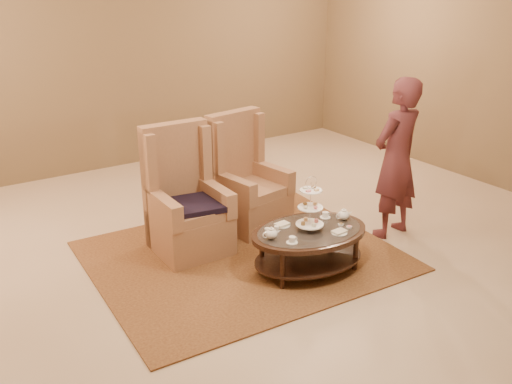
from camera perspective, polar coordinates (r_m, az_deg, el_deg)
ground at (r=6.01m, az=1.51°, el=-7.31°), size 8.00×8.00×0.00m
ceiling at (r=6.01m, az=1.51°, el=-7.31°), size 8.00×8.00×0.02m
wall_back at (r=8.93m, az=-13.61°, el=13.49°), size 8.00×0.04×3.50m
rug at (r=6.18m, az=-1.34°, el=-6.39°), size 3.20×2.71×0.02m
tea_table at (r=5.77m, az=5.33°, el=-4.52°), size 1.32×0.99×1.02m
armchair_left at (r=6.21m, az=-7.05°, el=-1.72°), size 0.75×0.78×1.38m
armchair_right at (r=6.77m, az=-1.07°, el=0.32°), size 0.84×0.87×1.36m
person at (r=6.55m, az=13.86°, el=3.24°), size 0.71×0.51×1.83m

